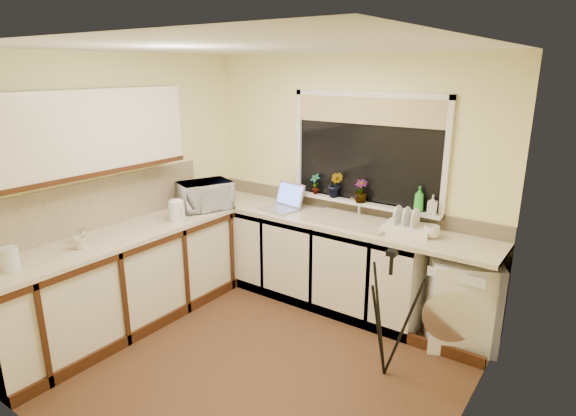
{
  "coord_description": "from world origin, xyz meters",
  "views": [
    {
      "loc": [
        2.22,
        -2.67,
        2.32
      ],
      "look_at": [
        -0.07,
        0.55,
        1.15
      ],
      "focal_mm": 29.79,
      "sensor_mm": 36.0,
      "label": 1
    }
  ],
  "objects_px": {
    "kettle": "(177,211)",
    "soap_bottle_clear": "(432,205)",
    "tripod": "(388,314)",
    "cup_left": "(80,243)",
    "washing_machine": "(462,300)",
    "cup_back": "(432,232)",
    "plant_a": "(315,184)",
    "glass_jug": "(10,259)",
    "plant_b": "(335,185)",
    "steel_jar": "(82,236)",
    "laptop": "(284,202)",
    "plant_c": "(361,191)",
    "soap_bottle_green": "(419,199)",
    "dish_rack": "(408,229)",
    "microwave": "(205,195)"
  },
  "relations": [
    {
      "from": "dish_rack",
      "to": "soap_bottle_clear",
      "type": "height_order",
      "value": "soap_bottle_clear"
    },
    {
      "from": "plant_c",
      "to": "cup_left",
      "type": "bearing_deg",
      "value": -124.91
    },
    {
      "from": "tripod",
      "to": "glass_jug",
      "type": "bearing_deg",
      "value": -167.71
    },
    {
      "from": "laptop",
      "to": "soap_bottle_clear",
      "type": "bearing_deg",
      "value": 17.24
    },
    {
      "from": "cup_back",
      "to": "cup_left",
      "type": "bearing_deg",
      "value": -139.58
    },
    {
      "from": "tripod",
      "to": "cup_left",
      "type": "height_order",
      "value": "tripod"
    },
    {
      "from": "kettle",
      "to": "soap_bottle_clear",
      "type": "bearing_deg",
      "value": 28.81
    },
    {
      "from": "steel_jar",
      "to": "microwave",
      "type": "xyz_separation_m",
      "value": [
        0.13,
        1.32,
        0.09
      ]
    },
    {
      "from": "soap_bottle_green",
      "to": "soap_bottle_clear",
      "type": "bearing_deg",
      "value": -5.66
    },
    {
      "from": "tripod",
      "to": "washing_machine",
      "type": "bearing_deg",
      "value": 44.05
    },
    {
      "from": "plant_a",
      "to": "soap_bottle_green",
      "type": "distance_m",
      "value": 1.11
    },
    {
      "from": "washing_machine",
      "to": "cup_left",
      "type": "distance_m",
      "value": 3.23
    },
    {
      "from": "glass_jug",
      "to": "plant_b",
      "type": "distance_m",
      "value": 2.9
    },
    {
      "from": "plant_b",
      "to": "cup_left",
      "type": "xyz_separation_m",
      "value": [
        -1.16,
        -2.11,
        -0.23
      ]
    },
    {
      "from": "microwave",
      "to": "cup_back",
      "type": "relative_size",
      "value": 3.77
    },
    {
      "from": "dish_rack",
      "to": "tripod",
      "type": "xyz_separation_m",
      "value": [
        0.21,
        -0.84,
        -0.41
      ]
    },
    {
      "from": "kettle",
      "to": "plant_c",
      "type": "height_order",
      "value": "plant_c"
    },
    {
      "from": "tripod",
      "to": "plant_a",
      "type": "relative_size",
      "value": 4.91
    },
    {
      "from": "dish_rack",
      "to": "soap_bottle_green",
      "type": "distance_m",
      "value": 0.3
    },
    {
      "from": "laptop",
      "to": "kettle",
      "type": "relative_size",
      "value": 2.12
    },
    {
      "from": "kettle",
      "to": "dish_rack",
      "type": "xyz_separation_m",
      "value": [
        1.93,
        0.98,
        -0.07
      ]
    },
    {
      "from": "soap_bottle_clear",
      "to": "cup_left",
      "type": "bearing_deg",
      "value": -135.74
    },
    {
      "from": "soap_bottle_clear",
      "to": "cup_back",
      "type": "height_order",
      "value": "soap_bottle_clear"
    },
    {
      "from": "plant_b",
      "to": "soap_bottle_clear",
      "type": "bearing_deg",
      "value": -0.14
    },
    {
      "from": "steel_jar",
      "to": "plant_b",
      "type": "distance_m",
      "value": 2.4
    },
    {
      "from": "washing_machine",
      "to": "tripod",
      "type": "xyz_separation_m",
      "value": [
        -0.33,
        -0.81,
        0.13
      ]
    },
    {
      "from": "laptop",
      "to": "plant_c",
      "type": "xyz_separation_m",
      "value": [
        0.78,
        0.2,
        0.19
      ]
    },
    {
      "from": "steel_jar",
      "to": "soap_bottle_clear",
      "type": "height_order",
      "value": "soap_bottle_clear"
    },
    {
      "from": "glass_jug",
      "to": "kettle",
      "type": "bearing_deg",
      "value": 86.4
    },
    {
      "from": "cup_left",
      "to": "tripod",
      "type": "bearing_deg",
      "value": 26.32
    },
    {
      "from": "steel_jar",
      "to": "cup_back",
      "type": "relative_size",
      "value": 0.85
    },
    {
      "from": "washing_machine",
      "to": "plant_a",
      "type": "distance_m",
      "value": 1.81
    },
    {
      "from": "washing_machine",
      "to": "dish_rack",
      "type": "xyz_separation_m",
      "value": [
        -0.54,
        0.03,
        0.54
      ]
    },
    {
      "from": "steel_jar",
      "to": "plant_b",
      "type": "height_order",
      "value": "plant_b"
    },
    {
      "from": "kettle",
      "to": "glass_jug",
      "type": "distance_m",
      "value": 1.5
    },
    {
      "from": "tripod",
      "to": "steel_jar",
      "type": "relative_size",
      "value": 8.81
    },
    {
      "from": "plant_a",
      "to": "dish_rack",
      "type": "bearing_deg",
      "value": -8.89
    },
    {
      "from": "dish_rack",
      "to": "tripod",
      "type": "relative_size",
      "value": 0.4
    },
    {
      "from": "plant_b",
      "to": "microwave",
      "type": "bearing_deg",
      "value": -148.89
    },
    {
      "from": "steel_jar",
      "to": "soap_bottle_green",
      "type": "distance_m",
      "value": 2.96
    },
    {
      "from": "microwave",
      "to": "cup_back",
      "type": "xyz_separation_m",
      "value": [
        2.22,
        0.49,
        -0.09
      ]
    },
    {
      "from": "steel_jar",
      "to": "plant_a",
      "type": "height_order",
      "value": "plant_a"
    },
    {
      "from": "washing_machine",
      "to": "cup_back",
      "type": "relative_size",
      "value": 5.66
    },
    {
      "from": "plant_a",
      "to": "cup_back",
      "type": "relative_size",
      "value": 1.53
    },
    {
      "from": "tripod",
      "to": "plant_c",
      "type": "distance_m",
      "value": 1.4
    },
    {
      "from": "laptop",
      "to": "soap_bottle_clear",
      "type": "height_order",
      "value": "soap_bottle_clear"
    },
    {
      "from": "cup_back",
      "to": "microwave",
      "type": "bearing_deg",
      "value": -167.5
    },
    {
      "from": "tripod",
      "to": "laptop",
      "type": "bearing_deg",
      "value": 128.89
    },
    {
      "from": "steel_jar",
      "to": "glass_jug",
      "type": "bearing_deg",
      "value": -80.23
    },
    {
      "from": "kettle",
      "to": "soap_bottle_green",
      "type": "distance_m",
      "value": 2.27
    }
  ]
}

